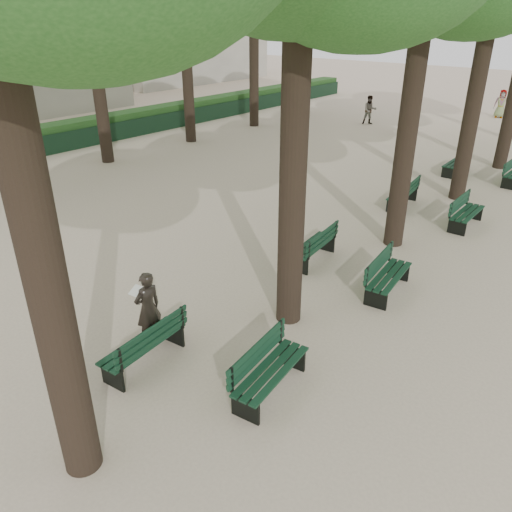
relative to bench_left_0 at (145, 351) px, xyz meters
The scene contains 15 objects.
ground 0.46m from the bench_left_0, behind, with size 120.00×120.00×0.00m, color beige.
bench_left_0 is the anchor object (origin of this frame).
bench_left_1 5.55m from the bench_left_0, 90.00° to the left, with size 0.79×1.86×0.92m.
bench_left_2 10.93m from the bench_left_0, 90.00° to the left, with size 0.78×1.85×0.92m.
bench_left_3 15.84m from the bench_left_0, 90.00° to the left, with size 0.62×1.82×0.92m.
bench_right_0 2.44m from the bench_left_0, 21.42° to the left, with size 0.80×1.86×0.92m.
bench_right_1 5.76m from the bench_left_0, 66.82° to the left, with size 0.79×1.86×0.92m.
bench_right_2 10.75m from the bench_left_0, 77.83° to the left, with size 0.61×1.81×0.92m.
man_with_map 0.86m from the bench_left_0, 131.96° to the left, with size 0.61×0.64×1.54m.
pedestrian_a 23.82m from the bench_left_0, 108.37° to the left, with size 0.78×0.32×1.61m, color #262628.
pedestrian_e 22.20m from the bench_left_0, 102.85° to the left, with size 1.43×0.31×1.54m, color #262628.
pedestrian_d 29.65m from the bench_left_0, 94.33° to the left, with size 0.82×0.33×1.67m, color #262628.
fence 18.87m from the bench_left_0, 144.54° to the left, with size 0.08×42.00×0.90m, color black.
hedge 19.44m from the bench_left_0, 145.73° to the left, with size 1.20×42.00×1.20m, color #194016.
building_far 44.95m from the bench_left_0, 138.09° to the left, with size 12.00×16.00×7.00m, color #B7B2A3.
Camera 1 is at (6.74, -4.39, 5.91)m, focal length 35.00 mm.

